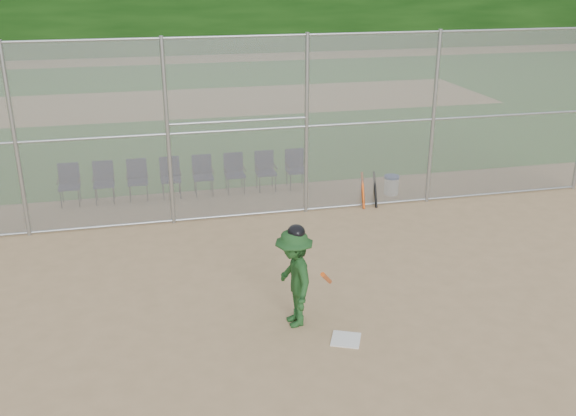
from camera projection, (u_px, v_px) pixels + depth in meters
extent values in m
plane|color=tan|center=(324.00, 330.00, 9.99)|extent=(100.00, 100.00, 0.00)
plane|color=#24621D|center=(202.00, 102.00, 26.36)|extent=(100.00, 100.00, 0.00)
plane|color=tan|center=(202.00, 102.00, 26.36)|extent=(24.00, 24.00, 0.00)
cube|color=gray|center=(262.00, 129.00, 13.82)|extent=(16.00, 0.02, 4.00)
cylinder|color=#9EA3A8|center=(260.00, 36.00, 13.13)|extent=(16.00, 0.05, 0.05)
cube|color=white|center=(346.00, 339.00, 9.71)|extent=(0.57, 0.57, 0.02)
imported|color=#1D491E|center=(294.00, 278.00, 9.88)|extent=(0.65, 1.07, 1.60)
ellipsoid|color=black|center=(294.00, 232.00, 9.61)|extent=(0.27, 0.30, 0.23)
cylinder|color=#EA5416|center=(326.00, 278.00, 9.55)|extent=(0.38, 0.70, 0.53)
cylinder|color=white|center=(391.00, 186.00, 15.77)|extent=(0.35, 0.35, 0.42)
cylinder|color=#24449F|center=(392.00, 177.00, 15.69)|extent=(0.38, 0.38, 0.06)
cylinder|color=#D84C14|center=(363.00, 190.00, 14.86)|extent=(0.06, 0.31, 0.83)
cylinder|color=black|center=(375.00, 189.00, 14.93)|extent=(0.06, 0.33, 0.82)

